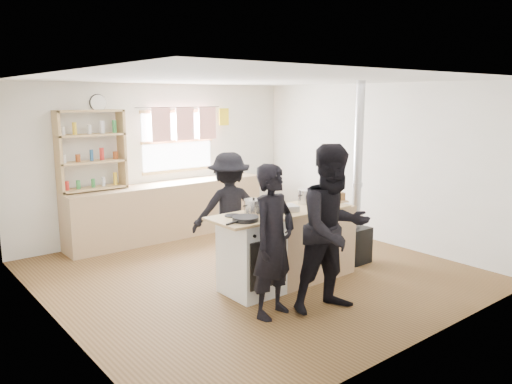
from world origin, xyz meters
TOP-DOWN VIEW (x-y plane):
  - ground at (0.00, 0.00)m, footprint 5.00×5.00m
  - back_counter at (0.00, 2.22)m, footprint 3.40×0.55m
  - shelving_unit at (-1.20, 2.34)m, footprint 1.00×0.28m
  - thermos at (1.06, 2.22)m, footprint 0.10×0.10m
  - cooking_island at (0.14, -0.55)m, footprint 1.97×0.64m
  - skillet_greens at (-0.63, -0.67)m, footprint 0.36×0.36m
  - roast_tray at (0.00, -0.58)m, footprint 0.40×0.33m
  - stockpot_stove at (-0.33, -0.44)m, footprint 0.24×0.24m
  - stockpot_counter at (0.57, -0.44)m, footprint 0.27×0.27m
  - bread_board at (0.93, -0.59)m, footprint 0.33×0.28m
  - flue_heater at (1.38, -0.56)m, footprint 0.35×0.35m
  - person_near_left at (-0.64, -1.17)m, footprint 0.67×0.52m
  - person_near_right at (-0.06, -1.46)m, footprint 1.01×0.86m
  - person_far at (-0.07, 0.42)m, footprint 1.15×0.90m

SIDE VIEW (x-z plane):
  - ground at x=0.00m, z-range -0.01..0.00m
  - back_counter at x=0.00m, z-range 0.00..0.90m
  - cooking_island at x=0.14m, z-range 0.00..0.93m
  - flue_heater at x=1.38m, z-range -0.60..1.90m
  - person_far at x=-0.07m, z-range 0.00..1.56m
  - person_near_left at x=-0.64m, z-range 0.00..1.62m
  - person_near_right at x=-0.06m, z-range 0.00..1.81m
  - skillet_greens at x=-0.63m, z-range 0.93..0.98m
  - roast_tray at x=0.00m, z-range 0.93..1.01m
  - bread_board at x=0.93m, z-range 0.92..1.04m
  - stockpot_stove at x=-0.33m, z-range 0.92..1.11m
  - stockpot_counter at x=0.57m, z-range 0.92..1.13m
  - thermos at x=1.06m, z-range 0.90..1.18m
  - shelving_unit at x=-1.20m, z-range 0.91..2.11m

